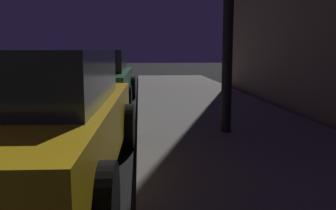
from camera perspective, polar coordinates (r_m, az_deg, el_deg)
car_yellow_cab at (r=4.09m, az=-21.39°, el=-1.97°), size 2.23×4.45×1.43m
car_green at (r=9.49m, az=-11.77°, el=4.14°), size 2.16×4.44×1.43m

